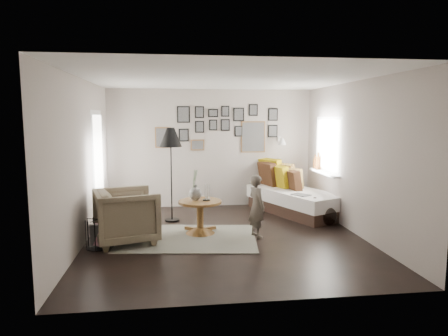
{
  "coord_description": "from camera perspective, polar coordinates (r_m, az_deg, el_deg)",
  "views": [
    {
      "loc": [
        -0.84,
        -6.43,
        2.0
      ],
      "look_at": [
        0.05,
        0.5,
        1.1
      ],
      "focal_mm": 32.0,
      "sensor_mm": 36.0,
      "label": 1
    }
  ],
  "objects": [
    {
      "name": "pedestal_table",
      "position": [
        6.9,
        -3.43,
        -7.2
      ],
      "size": [
        0.74,
        0.74,
        0.58
      ],
      "rotation": [
        0.0,
        0.0,
        0.18
      ],
      "color": "brown",
      "rests_on": "ground"
    },
    {
      "name": "door_left",
      "position": [
        7.81,
        -17.54,
        0.01
      ],
      "size": [
        0.0,
        2.14,
        2.14
      ],
      "color": "white",
      "rests_on": "wall_left"
    },
    {
      "name": "magazine_basket",
      "position": [
        6.48,
        -17.53,
        -8.93
      ],
      "size": [
        0.47,
        0.47,
        0.45
      ],
      "rotation": [
        0.0,
        0.0,
        -0.38
      ],
      "color": "black",
      "rests_on": "ground"
    },
    {
      "name": "wall_right",
      "position": [
        7.17,
        18.27,
        1.37
      ],
      "size": [
        0.0,
        4.8,
        4.8
      ],
      "primitive_type": "plane",
      "rotation": [
        1.57,
        0.0,
        -1.57
      ],
      "color": "#A59990",
      "rests_on": "ground"
    },
    {
      "name": "demijohn_large",
      "position": [
        7.7,
        12.79,
        -6.39
      ],
      "size": [
        0.34,
        0.34,
        0.51
      ],
      "color": "black",
      "rests_on": "ground"
    },
    {
      "name": "floor_lamp",
      "position": [
        7.61,
        -7.62,
        3.87
      ],
      "size": [
        0.42,
        0.42,
        1.8
      ],
      "rotation": [
        0.0,
        0.0,
        0.03
      ],
      "color": "black",
      "rests_on": "ground"
    },
    {
      "name": "window_right",
      "position": [
        8.4,
        13.78,
        -0.18
      ],
      "size": [
        0.15,
        1.32,
        1.3
      ],
      "color": "white",
      "rests_on": "wall_right"
    },
    {
      "name": "wall_front",
      "position": [
        4.17,
        4.39,
        -2.31
      ],
      "size": [
        4.5,
        0.0,
        4.5
      ],
      "primitive_type": "plane",
      "rotation": [
        -1.57,
        0.0,
        0.0
      ],
      "color": "#A59990",
      "rests_on": "ground"
    },
    {
      "name": "wall_sconce",
      "position": [
        8.91,
        8.28,
        3.8
      ],
      "size": [
        0.18,
        0.36,
        0.16
      ],
      "color": "white",
      "rests_on": "wall_back"
    },
    {
      "name": "armchair_cushion",
      "position": [
        6.61,
        -13.44,
        -6.15
      ],
      "size": [
        0.47,
        0.48,
        0.18
      ],
      "primitive_type": "cube",
      "rotation": [
        -0.21,
        0.0,
        0.24
      ],
      "color": "beige",
      "rests_on": "armchair"
    },
    {
      "name": "demijohn_small",
      "position": [
        7.68,
        14.73,
        -6.66
      ],
      "size": [
        0.3,
        0.3,
        0.46
      ],
      "color": "black",
      "rests_on": "ground"
    },
    {
      "name": "child",
      "position": [
        6.68,
        4.68,
        -5.44
      ],
      "size": [
        0.37,
        0.45,
        1.05
      ],
      "primitive_type": "imported",
      "rotation": [
        0.0,
        0.0,
        1.92
      ],
      "color": "#5A5147",
      "rests_on": "ground"
    },
    {
      "name": "armchair",
      "position": [
        6.58,
        -13.73,
        -6.66
      ],
      "size": [
        1.16,
        1.14,
        0.86
      ],
      "primitive_type": "imported",
      "rotation": [
        0.0,
        0.0,
        1.84
      ],
      "color": "brown",
      "rests_on": "ground"
    },
    {
      "name": "candles",
      "position": [
        6.81,
        -2.53,
        -3.55
      ],
      "size": [
        0.13,
        0.13,
        0.27
      ],
      "color": "black",
      "rests_on": "pedestal_table"
    },
    {
      "name": "magazine_on_daybed",
      "position": [
        7.86,
        10.93,
        -3.78
      ],
      "size": [
        0.38,
        0.41,
        0.02
      ],
      "primitive_type": "cube",
      "rotation": [
        0.0,
        0.0,
        0.59
      ],
      "color": "black",
      "rests_on": "daybed"
    },
    {
      "name": "rug",
      "position": [
        6.74,
        -5.11,
        -9.9
      ],
      "size": [
        2.4,
        1.83,
        0.01
      ],
      "primitive_type": "cube",
      "rotation": [
        0.0,
        0.0,
        -0.13
      ],
      "color": "#B6B6A0",
      "rests_on": "ground"
    },
    {
      "name": "vase",
      "position": [
        6.81,
        -4.14,
        -3.31
      ],
      "size": [
        0.21,
        0.21,
        0.53
      ],
      "color": "black",
      "rests_on": "pedestal_table"
    },
    {
      "name": "wall_back",
      "position": [
        8.9,
        -1.88,
        2.82
      ],
      "size": [
        4.5,
        0.0,
        4.5
      ],
      "primitive_type": "plane",
      "rotation": [
        1.57,
        0.0,
        0.0
      ],
      "color": "#A59990",
      "rests_on": "ground"
    },
    {
      "name": "ceiling",
      "position": [
        6.51,
        0.13,
        12.63
      ],
      "size": [
        4.8,
        4.8,
        0.0
      ],
      "primitive_type": "plane",
      "rotation": [
        3.14,
        0.0,
        0.0
      ],
      "color": "white",
      "rests_on": "wall_back"
    },
    {
      "name": "daybed",
      "position": [
        8.52,
        9.86,
        -3.97
      ],
      "size": [
        1.72,
        2.36,
        1.08
      ],
      "rotation": [
        0.0,
        0.0,
        0.42
      ],
      "color": "black",
      "rests_on": "ground"
    },
    {
      "name": "gallery_wall",
      "position": [
        8.89,
        -0.03,
        5.68
      ],
      "size": [
        2.74,
        0.03,
        1.08
      ],
      "color": "brown",
      "rests_on": "wall_back"
    },
    {
      "name": "ground",
      "position": [
        6.78,
        0.12,
        -9.8
      ],
      "size": [
        4.8,
        4.8,
        0.0
      ],
      "primitive_type": "plane",
      "color": "black",
      "rests_on": "ground"
    },
    {
      "name": "wall_left",
      "position": [
        6.62,
        -19.58,
        0.85
      ],
      "size": [
        0.0,
        4.8,
        4.8
      ],
      "primitive_type": "plane",
      "rotation": [
        1.57,
        0.0,
        1.57
      ],
      "color": "#A59990",
      "rests_on": "ground"
    }
  ]
}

